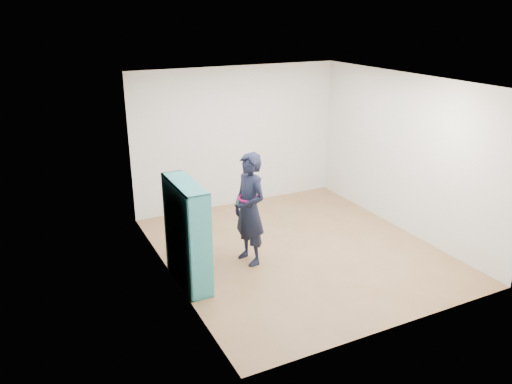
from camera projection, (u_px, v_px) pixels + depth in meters
name	position (u px, v px, depth m)	size (l,w,h in m)	color
floor	(298.00, 249.00, 7.80)	(4.50, 4.50, 0.00)	brown
ceiling	(303.00, 81.00, 6.90)	(4.50, 4.50, 0.00)	white
wall_left	(169.00, 191.00, 6.52)	(0.02, 4.50, 2.60)	silver
wall_right	(405.00, 154.00, 8.18)	(0.02, 4.50, 2.60)	silver
wall_back	(237.00, 137.00, 9.25)	(4.00, 0.02, 2.60)	silver
wall_front	(406.00, 226.00, 5.46)	(4.00, 0.02, 2.60)	silver
bookshelf	(186.00, 236.00, 6.64)	(0.31, 1.08, 1.44)	teal
person	(250.00, 209.00, 7.16)	(0.51, 0.67, 1.67)	black
smartphone	(237.00, 202.00, 7.11)	(0.04, 0.08, 0.12)	silver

